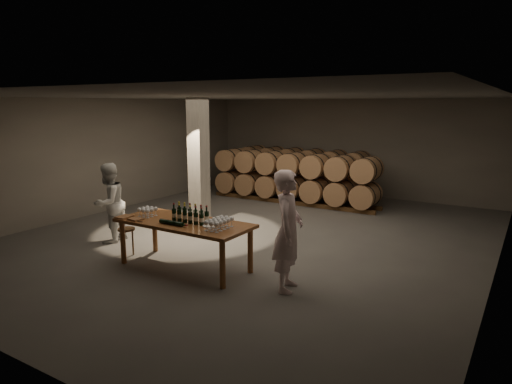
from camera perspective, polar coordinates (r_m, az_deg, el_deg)
The scene contains 15 objects.
room at distance 11.60m, azimuth -7.17°, elevation 3.73°, with size 12.00×12.00×12.00m.
tasting_table at distance 8.58m, azimuth -8.97°, elevation -4.32°, with size 2.60×1.10×0.90m.
barrel_stack_back at distance 15.67m, azimuth 5.75°, elevation 2.74°, with size 4.70×0.95×1.57m.
barrel_stack_front at distance 14.26m, azimuth 4.68°, elevation 1.96°, with size 5.48×0.95×1.57m.
bottle_cluster at distance 8.47m, azimuth -8.23°, elevation -2.95°, with size 0.73×0.23×0.33m.
lying_bottles at distance 8.33m, azimuth -10.47°, elevation -3.80°, with size 0.62×0.08×0.08m.
glass_cluster_left at distance 9.08m, azimuth -13.42°, elevation -2.16°, with size 0.31×0.31×0.17m.
glass_cluster_right at distance 7.96m, azimuth -4.64°, elevation -3.64°, with size 0.31×0.53×0.19m.
plate at distance 8.15m, azimuth -5.81°, elevation -4.24°, with size 0.25×0.25×0.01m, color white.
notebook_near at distance 8.85m, azimuth -14.82°, elevation -3.29°, with size 0.26×0.21×0.03m, color brown.
notebook_corner at distance 9.11m, azimuth -16.15°, elevation -2.99°, with size 0.24×0.30×0.03m, color brown.
pen at distance 8.70m, azimuth -14.37°, elevation -3.58°, with size 0.01×0.01×0.14m, color black.
stool at distance 9.62m, azimuth -15.88°, elevation -4.98°, with size 0.34×0.34×0.57m.
person_man at distance 7.47m, azimuth 4.03°, elevation -4.86°, with size 0.73×0.48×2.01m, color white.
person_woman at distance 10.60m, azimuth -17.89°, elevation -1.30°, with size 0.86×0.67×1.77m, color silver.
Camera 1 is at (5.44, -8.75, 3.02)m, focal length 32.00 mm.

